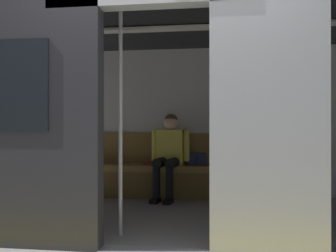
{
  "coord_description": "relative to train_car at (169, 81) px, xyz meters",
  "views": [
    {
      "loc": [
        -0.53,
        2.99,
        1.0
      ],
      "look_at": [
        0.07,
        -1.31,
        1.02
      ],
      "focal_mm": 40.48,
      "sensor_mm": 36.0,
      "label": 1
    }
  ],
  "objects": [
    {
      "name": "bench_seat",
      "position": [
        -0.05,
        -1.09,
        -1.16
      ],
      "size": [
        3.02,
        0.44,
        0.47
      ],
      "color": "olive",
      "rests_on": "ground_plane"
    },
    {
      "name": "train_car",
      "position": [
        0.0,
        0.0,
        0.0
      ],
      "size": [
        6.4,
        2.84,
        2.29
      ],
      "color": "silver",
      "rests_on": "ground_plane"
    },
    {
      "name": "grab_pole_door",
      "position": [
        0.33,
        0.84,
        -0.44
      ],
      "size": [
        0.04,
        0.04,
        2.15
      ],
      "primitive_type": "cylinder",
      "color": "silver",
      "rests_on": "ground_plane"
    },
    {
      "name": "handbag",
      "position": [
        -0.25,
        -1.14,
        -0.97
      ],
      "size": [
        0.26,
        0.15,
        0.17
      ],
      "color": "#262D4C",
      "rests_on": "bench_seat"
    },
    {
      "name": "ground_plane",
      "position": [
        -0.05,
        1.24,
        -1.52
      ],
      "size": [
        60.0,
        60.0,
        0.0
      ],
      "primitive_type": "plane",
      "color": "gray"
    },
    {
      "name": "book",
      "position": [
        0.45,
        -1.16,
        -1.04
      ],
      "size": [
        0.23,
        0.26,
        0.03
      ],
      "primitive_type": "cube",
      "rotation": [
        0.0,
        0.0,
        0.45
      ],
      "color": "#B22D2D",
      "rests_on": "bench_seat"
    },
    {
      "name": "person_seated",
      "position": [
        0.13,
        -1.04,
        -0.84
      ],
      "size": [
        0.55,
        0.71,
        1.19
      ],
      "color": "#D8CC4C",
      "rests_on": "ground_plane"
    }
  ]
}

